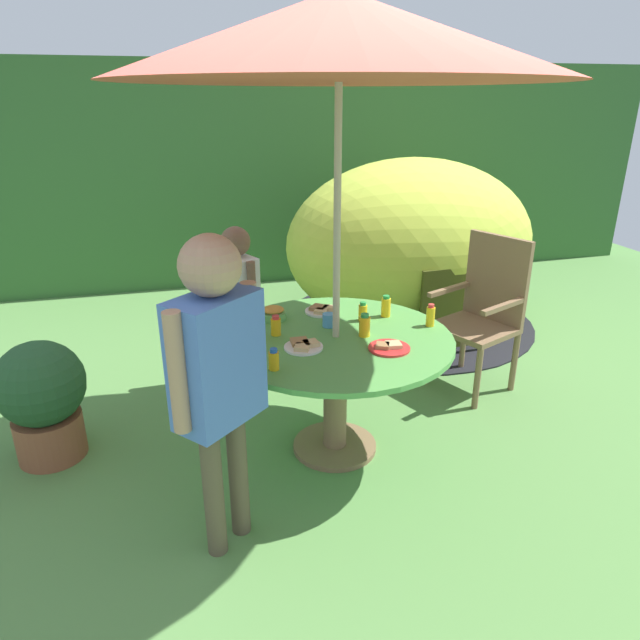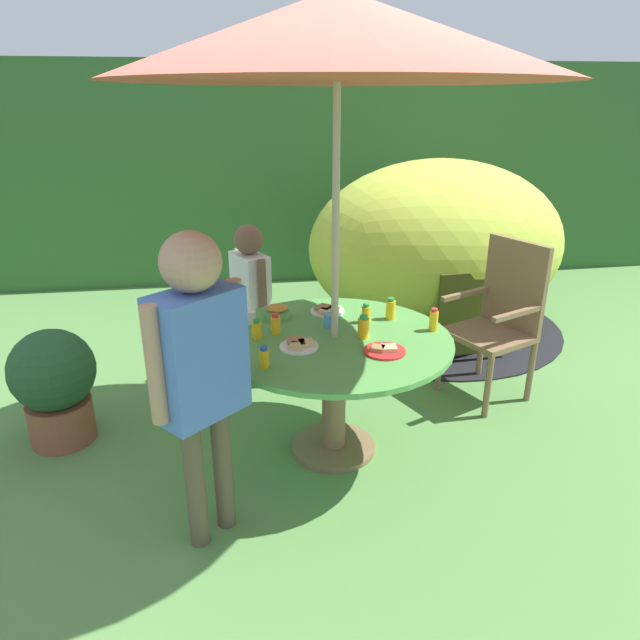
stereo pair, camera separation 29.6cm
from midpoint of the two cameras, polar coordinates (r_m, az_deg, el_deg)
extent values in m
cube|color=#548442|center=(3.26, 4.03, -13.09)|extent=(10.00, 10.00, 0.02)
cube|color=#33602D|center=(6.20, -2.71, 14.62)|extent=(9.00, 0.70, 2.19)
cylinder|color=brown|center=(3.25, 4.04, -12.72)|extent=(0.47, 0.47, 0.03)
cylinder|color=brown|center=(3.08, 4.19, -7.88)|extent=(0.13, 0.13, 0.66)
cylinder|color=#519E47|center=(2.93, 4.37, -2.02)|extent=(1.23, 1.23, 0.03)
cylinder|color=#B7AD8C|center=(2.78, 4.64, 6.76)|extent=(0.04, 0.04, 2.27)
cone|color=#CC4C3F|center=(2.70, 5.32, 26.76)|extent=(2.06, 2.06, 0.36)
cylinder|color=brown|center=(3.87, 14.18, -4.14)|extent=(0.04, 0.04, 0.41)
cylinder|color=brown|center=(3.63, 18.93, -6.50)|extent=(0.04, 0.04, 0.41)
cylinder|color=brown|center=(4.14, 18.00, -2.81)|extent=(0.04, 0.04, 0.41)
cylinder|color=brown|center=(3.92, 22.63, -4.89)|extent=(0.04, 0.04, 0.41)
cube|color=brown|center=(3.79, 18.82, -1.48)|extent=(0.58, 0.60, 0.04)
cube|color=brown|center=(3.84, 21.25, 3.34)|extent=(0.22, 0.44, 0.57)
cube|color=brown|center=(3.85, 16.83, 2.53)|extent=(0.41, 0.21, 0.03)
cube|color=brown|center=(3.60, 21.77, 0.61)|extent=(0.41, 0.21, 0.03)
ellipsoid|color=#B2C63F|center=(4.83, 13.42, 7.30)|extent=(2.25, 1.75, 1.40)
cylinder|color=black|center=(5.04, 12.75, -0.37)|extent=(2.34, 2.34, 0.01)
cube|color=#3E4516|center=(4.27, 17.48, 0.57)|extent=(0.60, 0.08, 0.63)
cylinder|color=brown|center=(3.52, -22.53, -9.44)|extent=(0.35, 0.35, 0.25)
sphere|color=#234C28|center=(3.38, -23.30, -4.74)|extent=(0.46, 0.46, 0.46)
cylinder|color=navy|center=(3.88, -4.99, -2.76)|extent=(0.07, 0.07, 0.50)
cylinder|color=navy|center=(3.78, -4.10, -3.40)|extent=(0.07, 0.07, 0.50)
cube|color=white|center=(3.67, -4.76, 3.47)|extent=(0.27, 0.33, 0.42)
cylinder|color=brown|center=(3.80, -5.98, 4.40)|extent=(0.05, 0.05, 0.38)
cylinder|color=brown|center=(3.52, -3.48, 3.11)|extent=(0.05, 0.05, 0.38)
sphere|color=brown|center=(3.58, -4.91, 8.10)|extent=(0.19, 0.19, 0.19)
cylinder|color=brown|center=(2.52, -9.16, -16.14)|extent=(0.09, 0.09, 0.63)
cylinder|color=brown|center=(2.60, -6.53, -14.66)|extent=(0.09, 0.09, 0.63)
cube|color=#4C72C6|center=(2.26, -8.55, -3.60)|extent=(0.40, 0.39, 0.53)
cylinder|color=tan|center=(2.14, -12.63, -4.65)|extent=(0.07, 0.07, 0.48)
cylinder|color=tan|center=(2.37, -4.96, -1.47)|extent=(0.07, 0.07, 0.48)
sphere|color=tan|center=(2.13, -9.12, 5.78)|extent=(0.24, 0.24, 0.24)
cylinder|color=#66B259|center=(3.17, -1.68, 0.59)|extent=(0.14, 0.14, 0.04)
ellipsoid|color=gold|center=(3.16, -1.68, 1.18)|extent=(0.12, 0.12, 0.04)
cylinder|color=white|center=(2.79, 0.89, -2.76)|extent=(0.19, 0.19, 0.01)
cube|color=tan|center=(2.79, 1.66, -2.38)|extent=(0.08, 0.08, 0.02)
cube|color=#9E7547|center=(2.82, 0.53, -2.18)|extent=(0.09, 0.09, 0.02)
cube|color=tan|center=(2.75, 0.71, -2.76)|extent=(0.09, 0.09, 0.02)
cylinder|color=red|center=(2.78, 9.62, -3.18)|extent=(0.21, 0.21, 0.01)
cube|color=tan|center=(2.78, 10.08, -2.88)|extent=(0.08, 0.08, 0.02)
cube|color=#9E7547|center=(2.77, 8.94, -2.91)|extent=(0.08, 0.08, 0.02)
cylinder|color=white|center=(3.25, 3.35, 0.83)|extent=(0.20, 0.20, 0.01)
cube|color=tan|center=(3.25, 4.09, 1.13)|extent=(0.09, 0.09, 0.02)
cube|color=#9E7547|center=(3.26, 3.06, 1.18)|extent=(0.13, 0.13, 0.02)
cube|color=tan|center=(3.21, 3.23, 0.83)|extent=(0.09, 0.09, 0.02)
cylinder|color=yellow|center=(2.95, -1.67, -0.57)|extent=(0.05, 0.05, 0.09)
cylinder|color=red|center=(2.93, -1.68, 0.41)|extent=(0.04, 0.04, 0.02)
cylinder|color=yellow|center=(2.58, -2.43, -3.99)|extent=(0.05, 0.05, 0.09)
cylinder|color=blue|center=(2.56, -2.45, -2.94)|extent=(0.03, 0.03, 0.02)
cylinder|color=yellow|center=(3.18, 9.83, 0.96)|extent=(0.05, 0.05, 0.11)
cylinder|color=green|center=(3.16, 9.90, 2.01)|extent=(0.04, 0.04, 0.02)
cylinder|color=yellow|center=(2.91, 7.34, -0.90)|extent=(0.06, 0.06, 0.10)
cylinder|color=green|center=(2.89, 7.39, 0.22)|extent=(0.04, 0.04, 0.02)
cylinder|color=yellow|center=(3.07, 14.18, -0.16)|extent=(0.05, 0.05, 0.11)
cylinder|color=red|center=(3.05, 14.28, 0.93)|extent=(0.03, 0.03, 0.02)
cylinder|color=yellow|center=(2.89, -3.52, -1.12)|extent=(0.05, 0.05, 0.09)
cylinder|color=green|center=(2.87, -3.54, -0.16)|extent=(0.04, 0.04, 0.02)
cylinder|color=yellow|center=(3.12, 7.40, 0.50)|extent=(0.05, 0.05, 0.09)
cylinder|color=green|center=(3.10, 7.45, 1.43)|extent=(0.03, 0.03, 0.02)
cylinder|color=#4C99D8|center=(3.04, 3.75, -0.11)|extent=(0.07, 0.07, 0.07)
cylinder|color=white|center=(3.10, -4.45, 0.25)|extent=(0.07, 0.07, 0.07)
camera|label=1|loc=(0.15, -87.14, 1.13)|focal=31.58mm
camera|label=2|loc=(0.15, 92.86, -1.13)|focal=31.58mm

